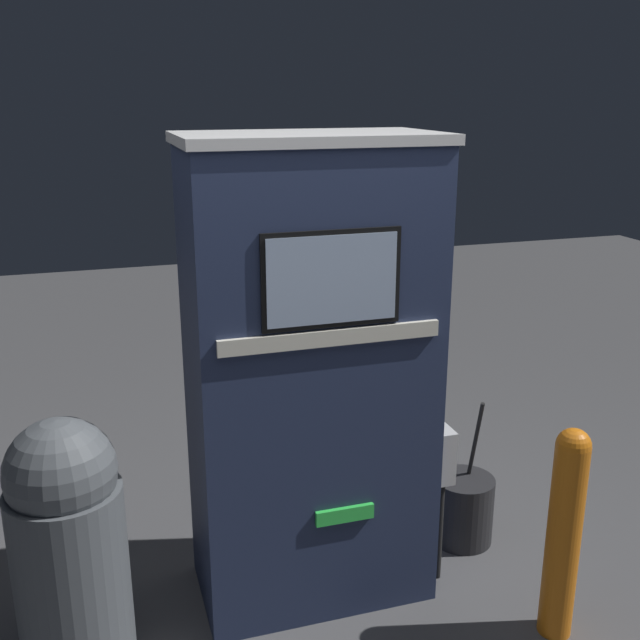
% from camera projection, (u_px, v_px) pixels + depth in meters
% --- Properties ---
extents(ground_plane, '(14.00, 14.00, 0.00)m').
position_uv_depth(ground_plane, '(330.00, 621.00, 3.13)').
color(ground_plane, '#4C4C4F').
extents(gas_pump, '(1.08, 0.58, 1.98)m').
position_uv_depth(gas_pump, '(311.00, 378.00, 3.09)').
color(gas_pump, '#232D4C').
rests_on(gas_pump, ground_plane).
extents(safety_bollard, '(0.13, 0.13, 0.91)m').
position_uv_depth(safety_bollard, '(564.00, 529.00, 2.94)').
color(safety_bollard, orange).
rests_on(safety_bollard, ground_plane).
extents(trash_bin, '(0.42, 0.42, 1.03)m').
position_uv_depth(trash_bin, '(69.00, 547.00, 2.75)').
color(trash_bin, '#51565B').
rests_on(trash_bin, ground_plane).
extents(squeegee_bucket, '(0.29, 0.29, 0.74)m').
position_uv_depth(squeegee_bucket, '(463.00, 509.00, 3.66)').
color(squeegee_bucket, '#262628').
rests_on(squeegee_bucket, ground_plane).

